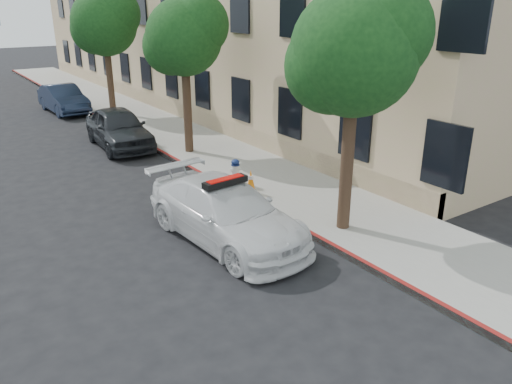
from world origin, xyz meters
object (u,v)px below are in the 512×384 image
object	(u,v)px
parked_car_mid	(119,128)
traffic_cone	(251,182)
police_car	(226,212)
parked_car_far	(63,99)
fire_hydrant	(235,172)

from	to	relation	value
parked_car_mid	traffic_cone	xyz separation A→B (m)	(1.15, -7.32, -0.26)
police_car	parked_car_mid	distance (m)	9.25
parked_car_far	fire_hydrant	bearing A→B (deg)	-87.95
traffic_cone	parked_car_far	bearing A→B (deg)	94.33
police_car	fire_hydrant	size ratio (longest dim) A/B	6.22
traffic_cone	parked_car_mid	bearing A→B (deg)	98.93
fire_hydrant	traffic_cone	bearing A→B (deg)	-80.12
traffic_cone	police_car	bearing A→B (deg)	-136.19
parked_car_mid	parked_car_far	world-z (taller)	parked_car_mid
parked_car_far	fire_hydrant	distance (m)	14.39
fire_hydrant	traffic_cone	distance (m)	0.84
police_car	traffic_cone	distance (m)	2.75
fire_hydrant	parked_car_mid	bearing A→B (deg)	111.26
parked_car_far	parked_car_mid	bearing A→B (deg)	-92.60
parked_car_mid	fire_hydrant	world-z (taller)	parked_car_mid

